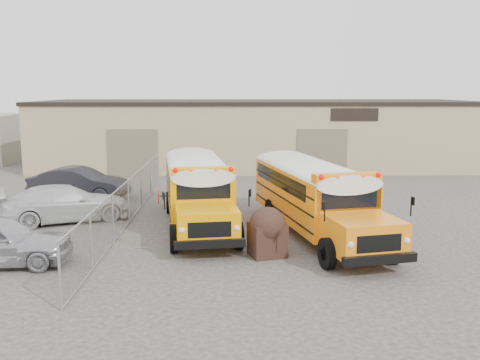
{
  "coord_description": "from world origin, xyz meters",
  "views": [
    {
      "loc": [
        -1.73,
        -18.68,
        5.48
      ],
      "look_at": [
        -1.38,
        4.09,
        1.6
      ],
      "focal_mm": 40.0,
      "sensor_mm": 36.0,
      "label": 1
    }
  ],
  "objects_px": {
    "tarp_bundle": "(267,231)",
    "car_dark": "(79,183)",
    "school_bus_left": "(189,165)",
    "school_bus_right": "(271,170)",
    "car_white": "(66,203)"
  },
  "relations": [
    {
      "from": "school_bus_right",
      "to": "car_white",
      "type": "height_order",
      "value": "school_bus_right"
    },
    {
      "from": "school_bus_left",
      "to": "tarp_bundle",
      "type": "bearing_deg",
      "value": -71.54
    },
    {
      "from": "school_bus_right",
      "to": "car_dark",
      "type": "xyz_separation_m",
      "value": [
        -9.57,
        0.98,
        -0.82
      ]
    },
    {
      "from": "school_bus_right",
      "to": "tarp_bundle",
      "type": "relative_size",
      "value": 5.95
    },
    {
      "from": "tarp_bundle",
      "to": "car_dark",
      "type": "bearing_deg",
      "value": 133.16
    },
    {
      "from": "tarp_bundle",
      "to": "car_white",
      "type": "distance_m",
      "value": 9.5
    },
    {
      "from": "tarp_bundle",
      "to": "car_dark",
      "type": "height_order",
      "value": "tarp_bundle"
    },
    {
      "from": "car_white",
      "to": "car_dark",
      "type": "bearing_deg",
      "value": -14.36
    },
    {
      "from": "school_bus_left",
      "to": "car_dark",
      "type": "bearing_deg",
      "value": -172.62
    },
    {
      "from": "car_white",
      "to": "car_dark",
      "type": "height_order",
      "value": "car_dark"
    },
    {
      "from": "school_bus_left",
      "to": "car_white",
      "type": "xyz_separation_m",
      "value": [
        -4.75,
        -5.25,
        -0.84
      ]
    },
    {
      "from": "school_bus_left",
      "to": "school_bus_right",
      "type": "xyz_separation_m",
      "value": [
        4.1,
        -1.68,
        0.02
      ]
    },
    {
      "from": "car_dark",
      "to": "tarp_bundle",
      "type": "bearing_deg",
      "value": -128.77
    },
    {
      "from": "school_bus_right",
      "to": "car_white",
      "type": "distance_m",
      "value": 9.58
    },
    {
      "from": "school_bus_right",
      "to": "car_dark",
      "type": "height_order",
      "value": "school_bus_right"
    }
  ]
}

